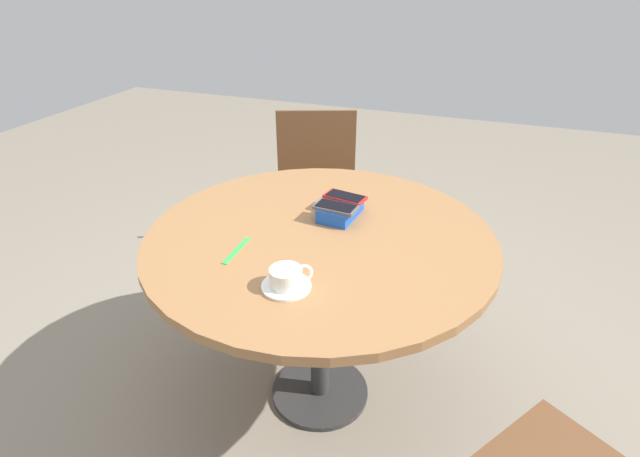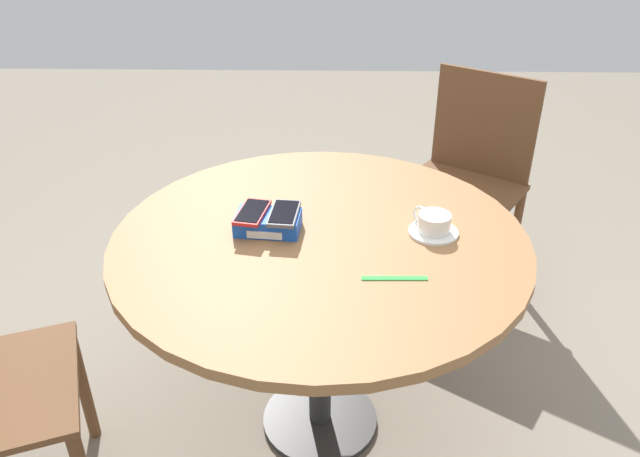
# 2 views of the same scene
# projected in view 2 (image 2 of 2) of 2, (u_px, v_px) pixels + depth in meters

# --- Properties ---
(ground_plane) EXTENTS (8.00, 8.00, 0.00)m
(ground_plane) POSITION_uv_depth(u_px,v_px,m) (320.00, 421.00, 2.04)
(ground_plane) COLOR gray
(round_table) EXTENTS (1.13, 1.13, 0.71)m
(round_table) POSITION_uv_depth(u_px,v_px,m) (320.00, 261.00, 1.73)
(round_table) COLOR #2D2D2D
(round_table) RESTS_ON ground_plane
(phone_box) EXTENTS (0.18, 0.12, 0.05)m
(phone_box) POSITION_uv_depth(u_px,v_px,m) (268.00, 222.00, 1.69)
(phone_box) COLOR blue
(phone_box) RESTS_ON round_table
(phone_red) EXTENTS (0.09, 0.15, 0.01)m
(phone_red) POSITION_uv_depth(u_px,v_px,m) (252.00, 212.00, 1.68)
(phone_red) COLOR red
(phone_red) RESTS_ON phone_box
(phone_gray) EXTENTS (0.09, 0.15, 0.01)m
(phone_gray) POSITION_uv_depth(u_px,v_px,m) (284.00, 213.00, 1.68)
(phone_gray) COLOR #515156
(phone_gray) RESTS_ON phone_box
(saucer) EXTENTS (0.14, 0.14, 0.01)m
(saucer) POSITION_uv_depth(u_px,v_px,m) (433.00, 232.00, 1.69)
(saucer) COLOR white
(saucer) RESTS_ON round_table
(coffee_cup) EXTENTS (0.10, 0.11, 0.06)m
(coffee_cup) POSITION_uv_depth(u_px,v_px,m) (433.00, 222.00, 1.68)
(coffee_cup) COLOR white
(coffee_cup) RESTS_ON saucer
(lanyard_strap) EXTENTS (0.16, 0.02, 0.00)m
(lanyard_strap) POSITION_uv_depth(u_px,v_px,m) (395.00, 278.00, 1.51)
(lanyard_strap) COLOR green
(lanyard_strap) RESTS_ON round_table
(chair_near_window) EXTENTS (0.62, 0.62, 0.88)m
(chair_near_window) POSITION_uv_depth(u_px,v_px,m) (464.00, 182.00, 2.52)
(chair_near_window) COLOR brown
(chair_near_window) RESTS_ON ground_plane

